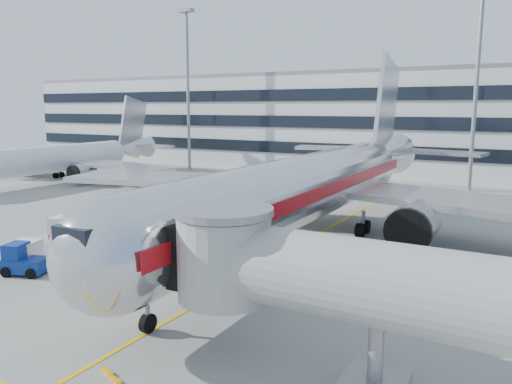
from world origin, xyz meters
The scene contains 14 objects.
ground centered at (0.00, 0.00, 0.00)m, with size 180.00×180.00×0.00m, color gray.
lead_in_line centered at (0.00, 10.00, 0.01)m, with size 0.25×70.00×0.01m, color #E2BC0B.
main_jet centered at (0.00, 11.72, 4.23)m, with size 50.95×48.70×16.06m.
jet_bridge centered at (12.18, -8.00, 3.87)m, with size 17.80×4.50×7.00m.
terminal centered at (0.00, 57.95, 7.80)m, with size 150.00×24.25×15.60m.
light_mast_west centered at (-35.00, 42.00, 14.88)m, with size 2.40×1.20×25.45m.
light_mast_centre centered at (8.00, 42.00, 14.88)m, with size 2.40×1.20×25.45m.
second_jet centered at (-43.22, 22.80, 3.18)m, with size 38.21×36.52×12.04m.
belt_loader centered at (-6.00, 2.79, 0.56)m, with size 4.21×2.75×1.98m.
baggage_tug centered at (-12.19, -5.57, 0.85)m, with size 2.95×2.36×1.95m.
cargo_container_left centered at (-13.11, -4.73, 0.90)m, with size 2.11×2.11×1.79m.
cargo_container_right centered at (-17.27, 1.63, 0.85)m, with size 1.95×1.95×1.69m.
cargo_container_front centered at (-10.25, -0.72, 0.86)m, with size 1.74×1.74×1.72m.
ramp_worker centered at (-5.28, -1.09, 0.88)m, with size 0.64×0.42×1.75m, color #B2FF1A.
Camera 1 is at (14.81, -24.28, 10.18)m, focal length 35.00 mm.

